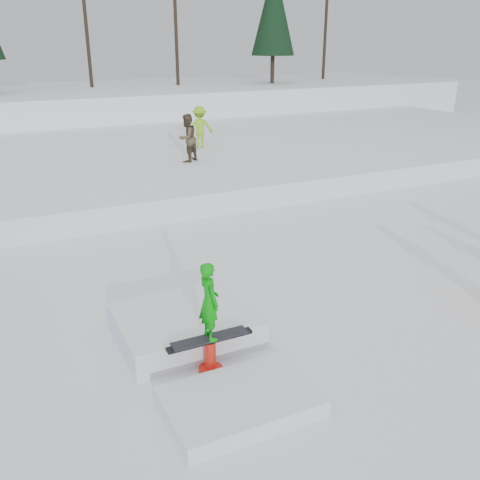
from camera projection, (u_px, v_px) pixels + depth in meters
name	position (u px, v px, depth m)	size (l,w,h in m)	color
ground	(261.00, 323.00, 11.25)	(120.00, 120.00, 0.00)	white
snow_berm	(50.00, 108.00, 36.00)	(60.00, 14.00, 2.40)	white
snow_midrise	(96.00, 159.00, 24.54)	(50.00, 18.00, 0.80)	white
treeline	(141.00, 8.00, 34.89)	(40.24, 4.22, 10.50)	black
walker_olive	(187.00, 138.00, 21.90)	(0.94, 0.74, 1.94)	#483C28
walker_ygreen	(200.00, 127.00, 24.71)	(1.22, 0.70, 1.89)	#86C21E
jib_rail_feature	(198.00, 341.00, 10.01)	(2.60, 4.40, 2.11)	white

